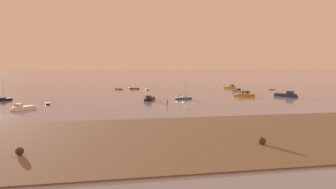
{
  "coord_description": "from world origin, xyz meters",
  "views": [
    {
      "loc": [
        17.6,
        -51.42,
        8.78
      ],
      "look_at": [
        30.38,
        24.13,
        0.59
      ],
      "focal_mm": 30.1,
      "sensor_mm": 36.0,
      "label": 1
    }
  ],
  "objects_px": {
    "motorboat_moored_1": "(289,96)",
    "motorboat_moored_4": "(242,96)",
    "rowboat_moored_3": "(119,89)",
    "motorboat_moored_0": "(149,99)",
    "motorboat_moored_5": "(20,109)",
    "motorboat_moored_3": "(231,87)",
    "motorboat_moored_2": "(239,92)",
    "rowboat_moored_0": "(134,89)",
    "sailboat_moored_1": "(2,100)",
    "sailboat_moored_0": "(184,98)",
    "mooring_post_right": "(167,102)",
    "rowboat_moored_1": "(147,90)",
    "rowboat_moored_2": "(272,89)",
    "rowboat_moored_4": "(48,104)"
  },
  "relations": [
    {
      "from": "motorboat_moored_4",
      "to": "rowboat_moored_1",
      "type": "bearing_deg",
      "value": -33.05
    },
    {
      "from": "rowboat_moored_0",
      "to": "rowboat_moored_4",
      "type": "bearing_deg",
      "value": 46.57
    },
    {
      "from": "sailboat_moored_0",
      "to": "mooring_post_right",
      "type": "height_order",
      "value": "sailboat_moored_0"
    },
    {
      "from": "rowboat_moored_0",
      "to": "motorboat_moored_3",
      "type": "height_order",
      "value": "motorboat_moored_3"
    },
    {
      "from": "motorboat_moored_1",
      "to": "motorboat_moored_4",
      "type": "bearing_deg",
      "value": -134.82
    },
    {
      "from": "sailboat_moored_1",
      "to": "rowboat_moored_0",
      "type": "bearing_deg",
      "value": -0.44
    },
    {
      "from": "motorboat_moored_3",
      "to": "rowboat_moored_2",
      "type": "height_order",
      "value": "motorboat_moored_3"
    },
    {
      "from": "rowboat_moored_2",
      "to": "rowboat_moored_3",
      "type": "xyz_separation_m",
      "value": [
        -52.82,
        9.35,
        0.0
      ]
    },
    {
      "from": "rowboat_moored_4",
      "to": "rowboat_moored_2",
      "type": "bearing_deg",
      "value": 92.13
    },
    {
      "from": "motorboat_moored_4",
      "to": "rowboat_moored_4",
      "type": "xyz_separation_m",
      "value": [
        -48.99,
        -6.77,
        -0.14
      ]
    },
    {
      "from": "motorboat_moored_2",
      "to": "motorboat_moored_5",
      "type": "bearing_deg",
      "value": 89.88
    },
    {
      "from": "motorboat_moored_1",
      "to": "motorboat_moored_4",
      "type": "distance_m",
      "value": 12.58
    },
    {
      "from": "sailboat_moored_0",
      "to": "rowboat_moored_0",
      "type": "bearing_deg",
      "value": 98.32
    },
    {
      "from": "motorboat_moored_2",
      "to": "rowboat_moored_1",
      "type": "distance_m",
      "value": 30.98
    },
    {
      "from": "sailboat_moored_0",
      "to": "rowboat_moored_4",
      "type": "relative_size",
      "value": 1.7
    },
    {
      "from": "sailboat_moored_0",
      "to": "motorboat_moored_2",
      "type": "xyz_separation_m",
      "value": [
        20.8,
        13.55,
        0.05
      ]
    },
    {
      "from": "rowboat_moored_1",
      "to": "motorboat_moored_4",
      "type": "relative_size",
      "value": 0.56
    },
    {
      "from": "motorboat_moored_4",
      "to": "mooring_post_right",
      "type": "xyz_separation_m",
      "value": [
        -23.0,
        -12.83,
        0.35
      ]
    },
    {
      "from": "motorboat_moored_0",
      "to": "rowboat_moored_4",
      "type": "height_order",
      "value": "motorboat_moored_0"
    },
    {
      "from": "motorboat_moored_3",
      "to": "motorboat_moored_2",
      "type": "bearing_deg",
      "value": -120.4
    },
    {
      "from": "motorboat_moored_0",
      "to": "motorboat_moored_5",
      "type": "xyz_separation_m",
      "value": [
        -26.07,
        -10.11,
        0.0
      ]
    },
    {
      "from": "rowboat_moored_3",
      "to": "rowboat_moored_4",
      "type": "distance_m",
      "value": 37.71
    },
    {
      "from": "sailboat_moored_0",
      "to": "rowboat_moored_2",
      "type": "bearing_deg",
      "value": 19.1
    },
    {
      "from": "rowboat_moored_2",
      "to": "rowboat_moored_4",
      "type": "height_order",
      "value": "rowboat_moored_2"
    },
    {
      "from": "motorboat_moored_1",
      "to": "sailboat_moored_1",
      "type": "height_order",
      "value": "sailboat_moored_1"
    },
    {
      "from": "motorboat_moored_1",
      "to": "rowboat_moored_2",
      "type": "relative_size",
      "value": 2.04
    },
    {
      "from": "sailboat_moored_1",
      "to": "rowboat_moored_1",
      "type": "distance_m",
      "value": 44.24
    },
    {
      "from": "motorboat_moored_0",
      "to": "motorboat_moored_3",
      "type": "xyz_separation_m",
      "value": [
        33.69,
        30.61,
        0.03
      ]
    },
    {
      "from": "rowboat_moored_1",
      "to": "motorboat_moored_3",
      "type": "height_order",
      "value": "motorboat_moored_3"
    },
    {
      "from": "rowboat_moored_3",
      "to": "rowboat_moored_2",
      "type": "bearing_deg",
      "value": 11.63
    },
    {
      "from": "sailboat_moored_0",
      "to": "motorboat_moored_5",
      "type": "bearing_deg",
      "value": -173.27
    },
    {
      "from": "motorboat_moored_0",
      "to": "motorboat_moored_4",
      "type": "bearing_deg",
      "value": 120.12
    },
    {
      "from": "motorboat_moored_1",
      "to": "motorboat_moored_4",
      "type": "relative_size",
      "value": 1.12
    },
    {
      "from": "sailboat_moored_0",
      "to": "motorboat_moored_3",
      "type": "relative_size",
      "value": 0.91
    },
    {
      "from": "mooring_post_right",
      "to": "rowboat_moored_1",
      "type": "bearing_deg",
      "value": 91.37
    },
    {
      "from": "motorboat_moored_1",
      "to": "sailboat_moored_0",
      "type": "relative_size",
      "value": 1.25
    },
    {
      "from": "rowboat_moored_1",
      "to": "motorboat_moored_5",
      "type": "relative_size",
      "value": 0.68
    },
    {
      "from": "motorboat_moored_3",
      "to": "mooring_post_right",
      "type": "bearing_deg",
      "value": -144.68
    },
    {
      "from": "motorboat_moored_1",
      "to": "motorboat_moored_3",
      "type": "height_order",
      "value": "motorboat_moored_1"
    },
    {
      "from": "motorboat_moored_0",
      "to": "rowboat_moored_0",
      "type": "distance_m",
      "value": 32.34
    },
    {
      "from": "motorboat_moored_1",
      "to": "rowboat_moored_3",
      "type": "relative_size",
      "value": 2.0
    },
    {
      "from": "motorboat_moored_1",
      "to": "rowboat_moored_3",
      "type": "xyz_separation_m",
      "value": [
        -45.82,
        30.48,
        -0.23
      ]
    },
    {
      "from": "rowboat_moored_0",
      "to": "rowboat_moored_1",
      "type": "bearing_deg",
      "value": 129.28
    },
    {
      "from": "motorboat_moored_4",
      "to": "rowboat_moored_2",
      "type": "bearing_deg",
      "value": -123.7
    },
    {
      "from": "rowboat_moored_0",
      "to": "rowboat_moored_1",
      "type": "xyz_separation_m",
      "value": [
        4.24,
        -3.35,
        -0.03
      ]
    },
    {
      "from": "mooring_post_right",
      "to": "motorboat_moored_0",
      "type": "bearing_deg",
      "value": 110.28
    },
    {
      "from": "rowboat_moored_0",
      "to": "sailboat_moored_0",
      "type": "xyz_separation_m",
      "value": [
        11.04,
        -30.97,
        0.06
      ]
    },
    {
      "from": "rowboat_moored_0",
      "to": "rowboat_moored_1",
      "type": "distance_m",
      "value": 5.41
    },
    {
      "from": "motorboat_moored_0",
      "to": "sailboat_moored_1",
      "type": "relative_size",
      "value": 0.93
    },
    {
      "from": "sailboat_moored_1",
      "to": "motorboat_moored_4",
      "type": "xyz_separation_m",
      "value": [
        61.3,
        -0.97,
        0.02
      ]
    }
  ]
}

